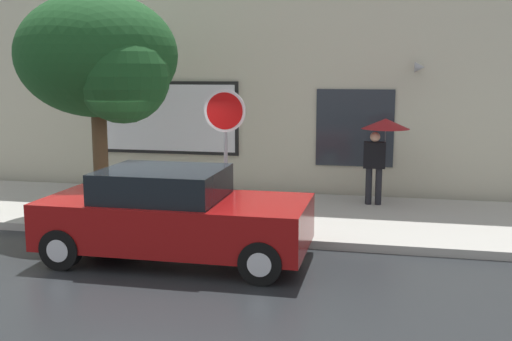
{
  "coord_description": "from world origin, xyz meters",
  "views": [
    {
      "loc": [
        4.08,
        -9.0,
        3.03
      ],
      "look_at": [
        1.74,
        1.8,
        1.2
      ],
      "focal_mm": 42.54,
      "sensor_mm": 36.0,
      "label": 1
    }
  ],
  "objects_px": {
    "parked_car": "(174,215)",
    "street_tree": "(102,60)",
    "pedestrian_with_umbrella": "(382,136)",
    "stop_sign": "(225,131)"
  },
  "relations": [
    {
      "from": "stop_sign",
      "to": "parked_car",
      "type": "bearing_deg",
      "value": -107.79
    },
    {
      "from": "parked_car",
      "to": "pedestrian_with_umbrella",
      "type": "bearing_deg",
      "value": 52.26
    },
    {
      "from": "pedestrian_with_umbrella",
      "to": "stop_sign",
      "type": "distance_m",
      "value": 3.84
    },
    {
      "from": "pedestrian_with_umbrella",
      "to": "stop_sign",
      "type": "bearing_deg",
      "value": -135.61
    },
    {
      "from": "pedestrian_with_umbrella",
      "to": "stop_sign",
      "type": "height_order",
      "value": "stop_sign"
    },
    {
      "from": "stop_sign",
      "to": "pedestrian_with_umbrella",
      "type": "bearing_deg",
      "value": 44.39
    },
    {
      "from": "parked_car",
      "to": "street_tree",
      "type": "height_order",
      "value": "street_tree"
    },
    {
      "from": "parked_car",
      "to": "street_tree",
      "type": "bearing_deg",
      "value": 136.38
    },
    {
      "from": "pedestrian_with_umbrella",
      "to": "stop_sign",
      "type": "xyz_separation_m",
      "value": [
        -2.74,
        -2.68,
        0.29
      ]
    },
    {
      "from": "street_tree",
      "to": "stop_sign",
      "type": "height_order",
      "value": "street_tree"
    }
  ]
}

